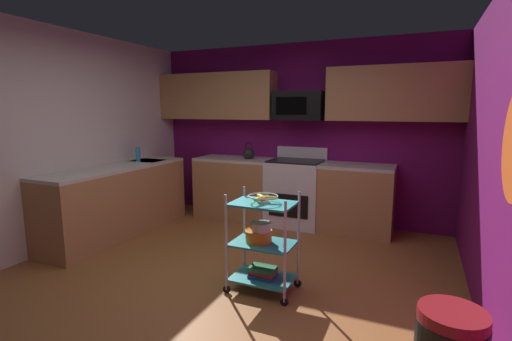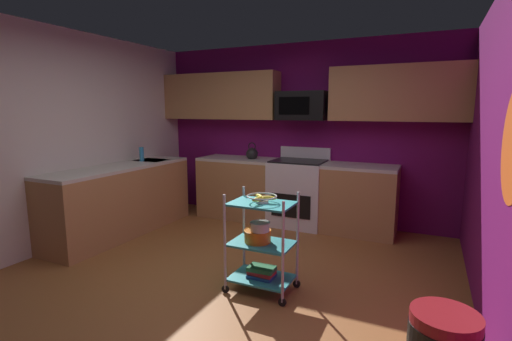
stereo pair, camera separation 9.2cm
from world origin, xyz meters
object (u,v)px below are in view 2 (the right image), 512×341
Objects in this scene: oven_range at (298,192)px; rolling_cart at (262,243)px; mixing_bowl_small at (260,226)px; fruit_bowl at (262,198)px; kettle at (252,154)px; dish_soap_bottle at (142,154)px; book_stack at (262,272)px; microwave at (302,106)px; mixing_bowl_large at (258,235)px.

oven_range is 1.20× the size of rolling_cart.
mixing_bowl_small is (-0.01, -0.02, 0.17)m from rolling_cart.
fruit_bowl is 1.03× the size of kettle.
oven_range is 6.04× the size of mixing_bowl_small.
dish_soap_bottle is (-2.40, 1.14, 0.57)m from rolling_cart.
book_stack is at bearing 0.00° from rolling_cart.
fruit_bowl is 0.26m from mixing_bowl_small.
book_stack is at bearing 7.13° from fruit_bowl.
rolling_cart is 5.03× the size of mixing_bowl_small.
oven_range is 1.23m from microwave.
mixing_bowl_small is (0.34, -2.17, -1.08)m from microwave.
mixing_bowl_large is at bearing 180.00° from book_stack.
microwave is 3.50× the size of dish_soap_bottle.
microwave is at bearing 90.26° from oven_range.
fruit_bowl is 0.36m from mixing_bowl_large.
mixing_bowl_small is at bearing -80.68° from oven_range.
oven_range is at bearing -89.74° from microwave.
kettle reaches higher than fruit_bowl.
mixing_bowl_small is 2.69m from dish_soap_bottle.
mixing_bowl_small is 0.91× the size of dish_soap_bottle.
kettle is at bearing 117.55° from mixing_bowl_small.
rolling_cart is at bearing 7.13° from fruit_bowl.
oven_range reaches higher than fruit_bowl.
rolling_cart is 3.36× the size of fruit_bowl.
dish_soap_bottle is at bearing 154.19° from mixing_bowl_large.
microwave is 2.66m from book_stack.
mixing_bowl_large reaches higher than book_stack.
mixing_bowl_small is at bearing -62.45° from kettle.
kettle reaches higher than mixing_bowl_large.
mixing_bowl_large is 0.11m from mixing_bowl_small.
rolling_cart is (0.35, -2.15, -1.25)m from microwave.
dish_soap_bottle is at bearing -153.65° from microwave.
kettle is (-1.04, 2.04, 0.48)m from mixing_bowl_large.
mixing_bowl_small is at bearing -108.19° from rolling_cart.
book_stack is 0.94× the size of kettle.
fruit_bowl is 1.49× the size of mixing_bowl_small.
dish_soap_bottle is at bearing 154.59° from rolling_cart.
oven_range is 2.10m from mixing_bowl_small.
fruit_bowl is at bearing -172.87° from rolling_cart.
microwave is 2.65× the size of kettle.
rolling_cart is (0.35, -2.05, -0.03)m from oven_range.
microwave is at bearing 26.35° from dish_soap_bottle.
mixing_bowl_small is (-0.01, -0.02, -0.26)m from fruit_bowl.
fruit_bowl reaches higher than book_stack.
fruit_bowl is (0.35, -2.05, 0.40)m from oven_range.
dish_soap_bottle reaches higher than mixing_bowl_small.
dish_soap_bottle is at bearing -156.05° from oven_range.
rolling_cart is at bearing 0.00° from book_stack.
kettle reaches higher than rolling_cart.
dish_soap_bottle reaches higher than book_stack.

